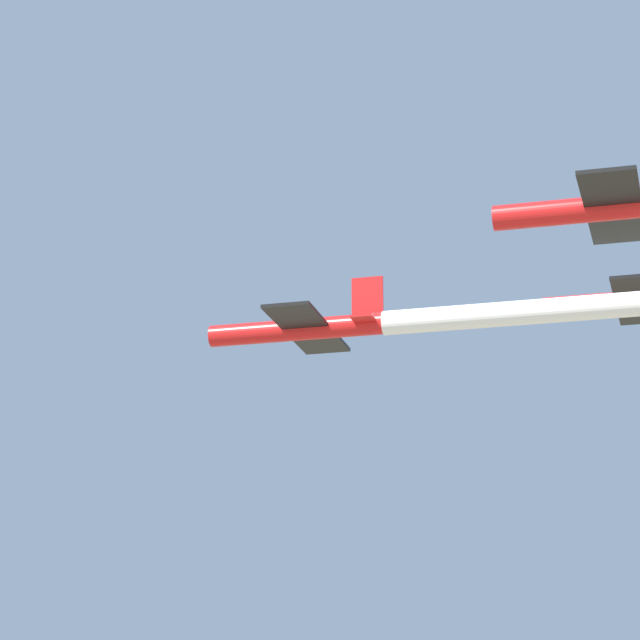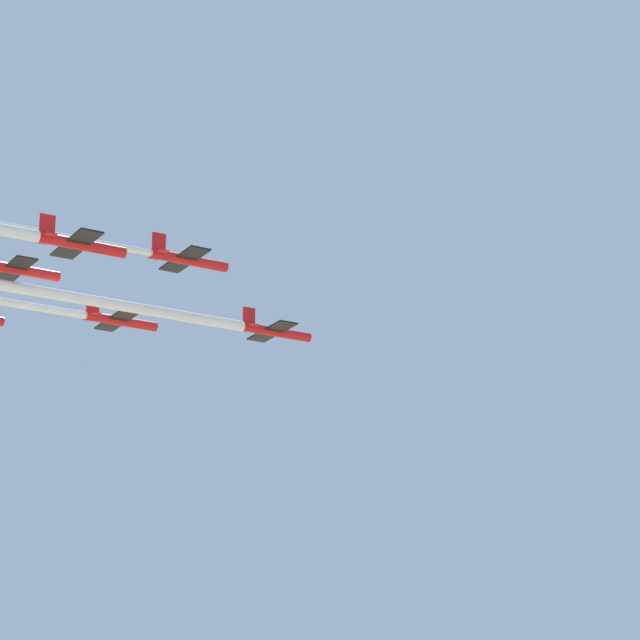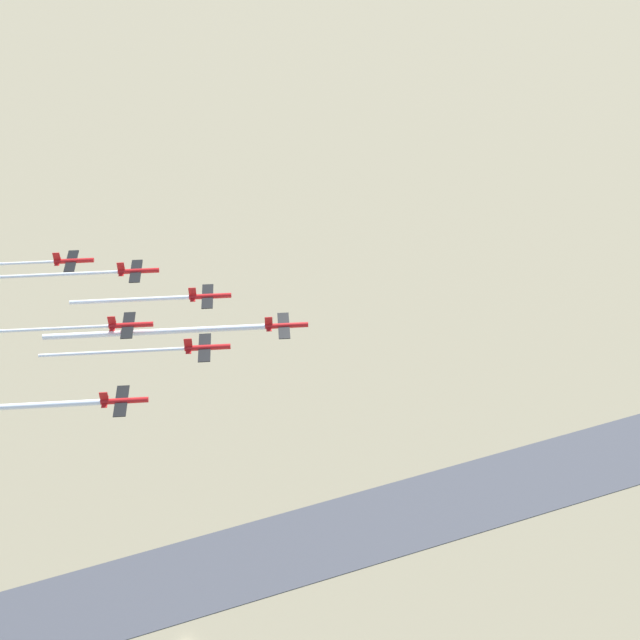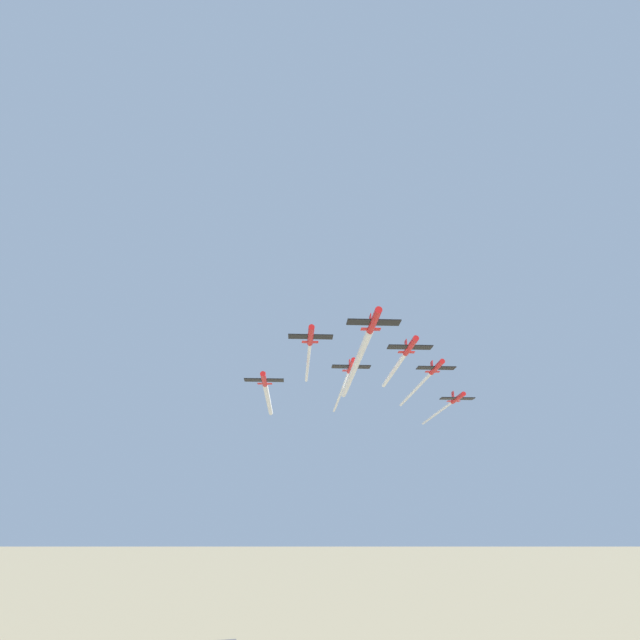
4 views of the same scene
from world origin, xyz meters
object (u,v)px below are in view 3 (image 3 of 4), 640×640
jet_2 (206,347)px  jet_6 (72,261)px  jet_3 (137,271)px  jet_1 (209,296)px  jet_0 (285,325)px  jet_5 (123,401)px  jet_4 (129,325)px

jet_2 → jet_6: (54.28, -8.03, -4.64)m
jet_3 → jet_1: bearing=59.5°
jet_0 → jet_3: bearing=-120.5°
jet_0 → jet_1: jet_1 is taller
jet_5 → jet_6: (47.81, -27.60, 0.17)m
jet_6 → jet_3: bearing=59.5°
jet_0 → jet_2: bearing=-59.5°
jet_1 → jet_3: size_ratio=1.00×
jet_0 → jet_6: 61.86m
jet_1 → jet_4: bearing=-59.5°
jet_0 → jet_2: (6.48, 19.57, 3.51)m
jet_4 → jet_5: 21.22m
jet_2 → jet_3: (34.03, -11.88, -1.18)m
jet_3 → jet_6: size_ratio=1.00×
jet_0 → jet_5: 41.25m
jet_0 → jet_6: (60.76, 11.54, -1.13)m
jet_0 → jet_3: (40.51, 7.70, 2.33)m
jet_1 → jet_2: size_ratio=1.00×
jet_6 → jet_4: bearing=29.5°
jet_1 → jet_5: bearing=-29.5°
jet_1 → jet_3: 20.63m
jet_1 → jet_3: jet_3 is taller
jet_1 → jet_6: (40.51, 7.70, -2.68)m
jet_0 → jet_6: size_ratio=1.00×
jet_1 → jet_6: size_ratio=1.00×
jet_2 → jet_3: jet_2 is taller
jet_2 → jet_5: jet_2 is taller
jet_0 → jet_4: size_ratio=1.00×
jet_1 → jet_6: jet_1 is taller
jet_1 → jet_6: bearing=-120.5°
jet_1 → jet_5: 36.15m
jet_4 → jet_5: (-13.78, 15.72, -3.62)m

